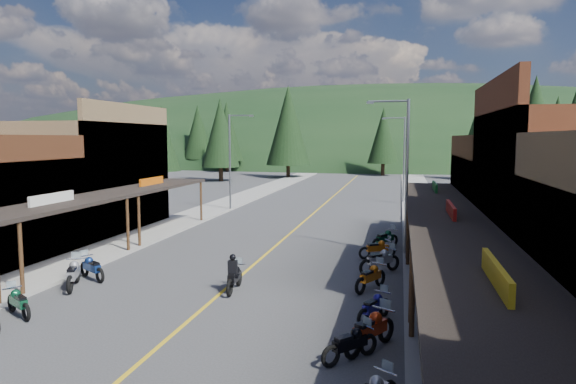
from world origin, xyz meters
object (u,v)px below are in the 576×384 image
Objects in this scene: pine_3 at (383,135)px; shop_west_3 at (81,177)px; streetlight_2 at (404,170)px; bike_east_11 at (385,238)px; pine_5 at (575,126)px; bike_west_6 at (18,301)px; pine_11 at (534,127)px; pine_8 at (162,139)px; pine_1 at (227,132)px; pine_4 at (481,130)px; pine_9 at (556,135)px; pine_0 at (123,136)px; bike_west_7 at (73,273)px; bike_east_9 at (380,259)px; rider_on_bike at (234,276)px; bike_east_8 at (371,276)px; bike_east_7 at (374,306)px; pine_10 at (220,133)px; streetlight_3 at (403,155)px; bike_east_6 at (370,329)px; pedestrian_east_a at (429,311)px; streetlight_1 at (231,157)px; pedestrian_east_b at (414,216)px; pine_2 at (288,125)px; bike_east_5 at (350,342)px; pine_7 at (198,132)px; bike_east_10 at (377,248)px.

shop_west_3 is at bearing -108.01° from pine_3.
bike_east_11 is at bearing 121.76° from streetlight_2.
pine_5 is 86.18m from bike_west_6.
pine_11 is at bearing 66.49° from streetlight_2.
pine_1 is at bearing 93.81° from pine_8.
pine_4 reaches higher than bike_east_11.
pine_5 reaches higher than pine_9.
pine_5 is 68.89m from bike_east_11.
pine_0 is 74.69m from pine_5.
bike_west_7 is 1.03× the size of bike_east_9.
rider_on_bike is (-3.56, -65.73, -5.86)m from pine_3.
bike_east_8 is at bearing -100.87° from streetlight_2.
pine_5 is 79.46m from bike_east_7.
pine_0 reaches higher than bike_east_11.
bike_west_7 is 1.20× the size of bike_east_7.
streetlight_3 is at bearing -38.71° from pine_10.
bike_east_11 is (0.09, 5.16, -0.02)m from bike_east_9.
bike_east_6 is at bearing -61.55° from bike_east_7.
pine_5 is at bearing 3.90° from bike_west_6.
pedestrian_east_a is at bearing -31.74° from rider_on_bike.
pine_4 is 6.00× the size of rider_on_bike.
pine_5 reaches higher than streetlight_1.
pine_11 reaches higher than pedestrian_east_b.
pedestrian_east_a is at bearing -109.21° from pine_5.
pine_10 reaches higher than pedestrian_east_b.
pedestrian_east_a is at bearing -86.44° from streetlight_2.
bike_west_6 is (-39.81, -76.07, -7.45)m from pine_5.
pedestrian_east_b reaches higher than bike_east_9.
bike_east_6 is 13.82m from bike_east_11.
streetlight_2 is 3.71× the size of bike_east_11.
pine_9 reaches higher than rider_on_bike.
pine_10 is at bearing 68.20° from pine_8.
pine_11 is 42.89m from bike_east_7.
streetlight_1 is 51.93m from pine_0.
pine_2 is 36.06m from pine_11.
pine_1 is 20.89m from pine_10.
streetlight_3 is 28.75m from bike_east_8.
pine_11 is at bearing 58.85° from rider_on_bike.
bike_west_6 is 17.99m from bike_east_11.
pine_3 is 29.00m from pine_9.
pine_2 reaches higher than pine_11.
bike_east_5 is (12.49, -27.20, -3.92)m from streetlight_1.
pine_11 reaches higher than bike_east_9.
bike_west_7 is at bearing -87.70° from streetlight_1.
bike_east_7 is at bearing -64.01° from pine_7.
pine_9 is (48.00, -25.00, -0.86)m from pine_1.
bike_east_6 is (11.84, -0.28, 0.11)m from bike_west_6.
bike_east_10 is at bearing -103.07° from pine_4.
pine_10 is (4.00, 10.00, 0.81)m from pine_8.
pine_8 is 45.65m from bike_east_9.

